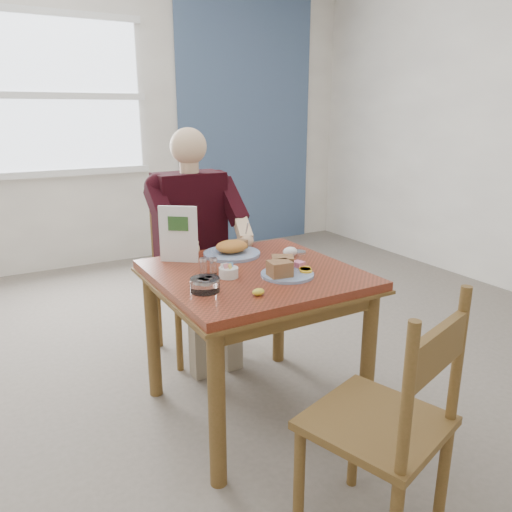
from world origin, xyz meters
TOP-DOWN VIEW (x-y plane):
  - floor at (0.00, 0.00)m, footprint 6.00×6.00m
  - wall_back at (0.00, 3.00)m, footprint 5.50×0.00m
  - accent_panel at (1.60, 2.98)m, footprint 1.60×0.02m
  - lemon_wedge at (-0.15, -0.30)m, footprint 0.06×0.04m
  - napkin at (0.28, 0.11)m, footprint 0.10×0.09m
  - metal_dish at (0.35, 0.14)m, footprint 0.11×0.11m
  - window at (-0.40, 2.97)m, footprint 1.72×0.04m
  - table at (0.00, 0.00)m, footprint 0.92×0.92m
  - chair_far at (0.00, 0.80)m, footprint 0.42×0.42m
  - chair_near at (-0.02, -0.93)m, footprint 0.53×0.53m
  - diner at (0.00, 0.71)m, footprint 0.53×0.56m
  - near_plate at (0.08, -0.14)m, footprint 0.30×0.30m
  - far_plate at (0.03, 0.28)m, footprint 0.38×0.38m
  - caddy at (-0.15, -0.03)m, footprint 0.10×0.10m
  - shakers at (-0.21, 0.06)m, footprint 0.09×0.06m
  - creamer at (-0.32, -0.14)m, footprint 0.15×0.15m
  - menu at (-0.25, 0.31)m, footprint 0.16×0.13m

SIDE VIEW (x-z plane):
  - floor at x=0.00m, z-range 0.00..0.00m
  - chair_far at x=0.00m, z-range 0.00..0.95m
  - chair_near at x=-0.02m, z-range 0.00..0.95m
  - table at x=0.00m, z-range 0.26..1.01m
  - metal_dish at x=0.35m, z-range 0.75..0.76m
  - lemon_wedge at x=-0.15m, z-range 0.75..0.78m
  - caddy at x=-0.15m, z-range 0.74..0.81m
  - napkin at x=0.28m, z-range 0.75..0.80m
  - creamer at x=-0.32m, z-range 0.75..0.81m
  - far_plate at x=0.03m, z-range 0.74..0.82m
  - near_plate at x=0.08m, z-range 0.74..0.82m
  - shakers at x=-0.21m, z-range 0.75..0.83m
  - diner at x=0.00m, z-range 0.12..1.50m
  - menu at x=-0.25m, z-range 0.75..1.03m
  - accent_panel at x=1.60m, z-range 0.00..2.80m
  - wall_back at x=0.00m, z-range -1.35..4.15m
  - window at x=-0.40m, z-range 0.89..2.31m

